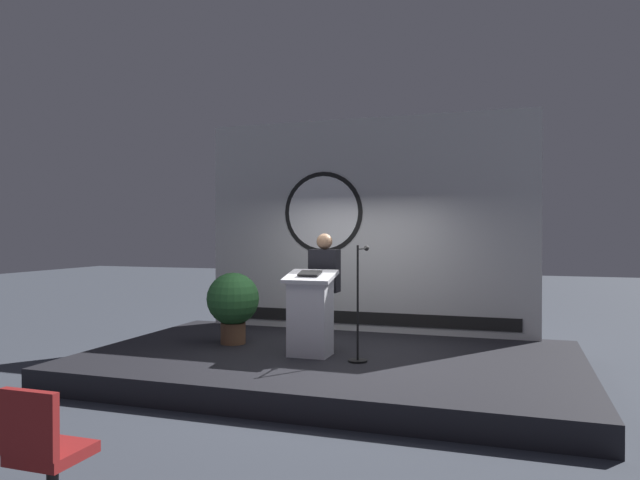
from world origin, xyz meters
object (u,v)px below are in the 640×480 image
at_px(podium, 310,314).
at_px(microphone_stand, 359,319).
at_px(audience_chair_left, 43,445).
at_px(speaker_person, 324,290).
at_px(potted_plant, 233,302).

relative_size(podium, microphone_stand, 0.77).
xyz_separation_m(microphone_stand, audience_chair_left, (-1.13, -4.00, -0.32)).
height_order(speaker_person, microphone_stand, speaker_person).
distance_m(podium, audience_chair_left, 4.12).
height_order(podium, microphone_stand, microphone_stand).
height_order(microphone_stand, audience_chair_left, microphone_stand).
distance_m(microphone_stand, audience_chair_left, 4.17).
xyz_separation_m(microphone_stand, potted_plant, (-2.02, 0.51, 0.09)).
distance_m(speaker_person, audience_chair_left, 4.63).
xyz_separation_m(podium, microphone_stand, (0.68, -0.09, -0.03)).
bearing_deg(speaker_person, microphone_stand, -41.50).
relative_size(podium, audience_chair_left, 1.25).
bearing_deg(microphone_stand, speaker_person, 138.50).
bearing_deg(podium, speaker_person, 85.46).
bearing_deg(microphone_stand, potted_plant, 165.69).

